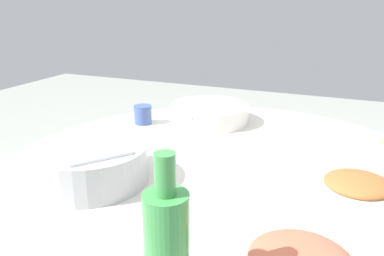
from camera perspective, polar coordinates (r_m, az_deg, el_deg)
round_dining_table at (r=1.16m, az=4.90°, el=-11.07°), size 1.26×1.26×0.72m
rice_bowl at (r=1.02m, az=-14.65°, el=-4.96°), size 0.29×0.29×0.10m
soup_bowl at (r=1.47m, az=2.51°, el=2.07°), size 0.32×0.29×0.07m
dish_noodles at (r=1.36m, az=23.58°, el=-1.58°), size 0.20×0.20×0.03m
dish_stirfry at (r=1.01m, az=23.00°, el=-8.03°), size 0.23×0.23×0.05m
green_bottle at (r=0.61m, az=-3.72°, el=-16.55°), size 0.07×0.07×0.25m
tea_cup_far at (r=1.46m, az=-7.19°, el=1.96°), size 0.06×0.06×0.07m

